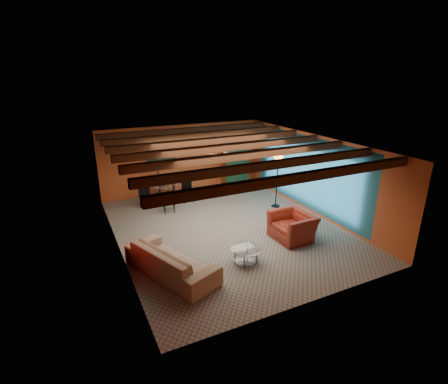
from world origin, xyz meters
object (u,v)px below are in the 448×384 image
dining_table (166,191)px  armchair (293,226)px  sofa (171,261)px  coffee_table (246,255)px  vase (165,175)px  armoire (235,165)px  floor_lamp (277,182)px  potted_plant (235,138)px

dining_table → armchair: bearing=-59.6°
sofa → coffee_table: size_ratio=3.15×
armchair → vase: vase is taller
armoire → floor_lamp: size_ratio=0.95×
coffee_table → floor_lamp: 4.15m
armchair → potted_plant: 5.44m
coffee_table → armoire: (2.65, 5.72, 0.69)m
coffee_table → floor_lamp: floor_lamp is taller
sofa → potted_plant: (4.52, 5.39, 1.68)m
floor_lamp → vase: 4.02m
vase → armchair: bearing=-59.6°
vase → armoire: bearing=14.5°
dining_table → armoire: (3.27, 0.84, 0.38)m
armoire → potted_plant: (0.00, 0.00, 1.16)m
dining_table → vase: bearing=0.0°
armchair → armoire: bearing=169.9°
sofa → coffee_table: bearing=-121.8°
armchair → potted_plant: bearing=169.9°
coffee_table → dining_table: bearing=97.3°
sofa → armoire: bearing=-61.9°
vase → potted_plant: bearing=14.5°
armchair → sofa: bearing=-87.5°
floor_lamp → potted_plant: size_ratio=3.57×
dining_table → floor_lamp: floor_lamp is taller
dining_table → armoire: armoire is taller
armoire → armchair: bearing=-98.6°
potted_plant → vase: bearing=-165.5°
coffee_table → potted_plant: bearing=65.1°
sofa → coffee_table: 1.91m
dining_table → vase: (0.00, 0.00, 0.61)m
sofa → floor_lamp: bearing=-83.4°
armoire → potted_plant: 1.16m
armchair → coffee_table: armchair is taller
sofa → dining_table: 4.72m
dining_table → potted_plant: 3.71m
armoire → floor_lamp: floor_lamp is taller
armchair → armoire: armoire is taller
armchair → armoire: 5.20m
dining_table → potted_plant: (3.27, 0.84, 1.54)m
vase → floor_lamp: bearing=-29.4°
dining_table → coffee_table: bearing=-82.7°
armchair → potted_plant: (0.76, 5.12, 1.66)m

